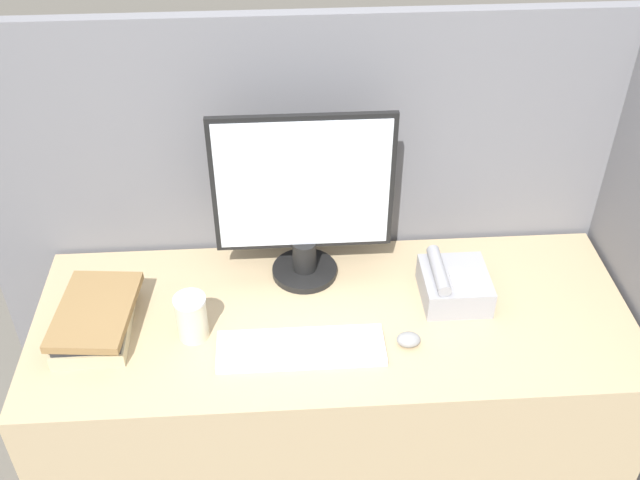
% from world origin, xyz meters
% --- Properties ---
extents(cubicle_panel_rear, '(2.04, 0.04, 1.47)m').
position_xyz_m(cubicle_panel_rear, '(0.00, 0.68, 0.73)').
color(cubicle_panel_rear, slate).
rests_on(cubicle_panel_rear, ground_plane).
extents(cubicle_panel_right, '(0.04, 0.70, 1.47)m').
position_xyz_m(cubicle_panel_right, '(0.86, 0.35, 0.73)').
color(cubicle_panel_right, slate).
rests_on(cubicle_panel_right, ground_plane).
extents(desk, '(1.64, 0.64, 0.75)m').
position_xyz_m(desk, '(0.00, 0.32, 0.37)').
color(desk, tan).
rests_on(desk, ground_plane).
extents(monitor, '(0.49, 0.19, 0.52)m').
position_xyz_m(monitor, '(-0.07, 0.51, 1.00)').
color(monitor, black).
rests_on(monitor, desk).
extents(keyboard, '(0.44, 0.14, 0.02)m').
position_xyz_m(keyboard, '(-0.10, 0.19, 0.76)').
color(keyboard, silver).
rests_on(keyboard, desk).
extents(mouse, '(0.06, 0.05, 0.03)m').
position_xyz_m(mouse, '(0.19, 0.20, 0.76)').
color(mouse, gray).
rests_on(mouse, desk).
extents(coffee_cup, '(0.08, 0.08, 0.13)m').
position_xyz_m(coffee_cup, '(-0.38, 0.27, 0.81)').
color(coffee_cup, beige).
rests_on(coffee_cup, desk).
extents(book_stack, '(0.22, 0.31, 0.08)m').
position_xyz_m(book_stack, '(-0.64, 0.31, 0.79)').
color(book_stack, '#C6B78C').
rests_on(book_stack, desk).
extents(desk_telephone, '(0.18, 0.19, 0.12)m').
position_xyz_m(desk_telephone, '(0.34, 0.37, 0.79)').
color(desk_telephone, '#99999E').
rests_on(desk_telephone, desk).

